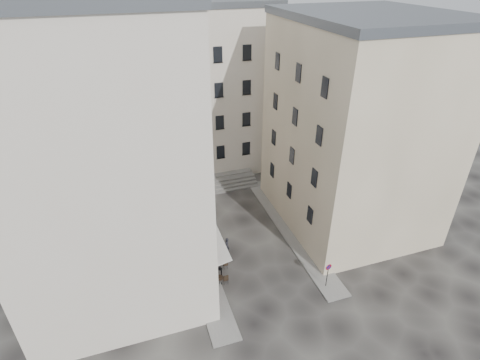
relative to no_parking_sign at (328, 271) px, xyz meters
name	(u,v)px	position (x,y,z in m)	size (l,w,h in m)	color
ground	(255,260)	(-4.13, 4.52, -1.63)	(90.00, 90.00, 0.00)	black
sidewalk_left	(193,241)	(-8.63, 8.52, -1.57)	(2.00, 22.00, 0.12)	slate
sidewalk_right	(289,228)	(0.37, 7.52, -1.57)	(2.00, 18.00, 0.12)	slate
building_left	(102,153)	(-14.63, 7.52, 8.68)	(12.20, 16.20, 20.60)	beige
building_right	(356,127)	(6.37, 8.02, 7.68)	(12.20, 14.20, 18.60)	tan
building_back	(190,90)	(-5.13, 23.52, 7.68)	(18.20, 10.20, 18.60)	beige
cafe_storefront	(202,246)	(-8.45, 5.52, 0.25)	(1.74, 7.30, 3.50)	#44090B
stone_steps	(216,184)	(-4.13, 17.09, -1.23)	(9.00, 3.15, 0.80)	#5B5956
bollard_near	(221,272)	(-7.38, 3.52, -1.11)	(0.12, 0.12, 0.98)	black
bollard_mid	(210,245)	(-7.38, 7.02, -1.11)	(0.12, 0.12, 0.98)	black
bollard_far	(201,222)	(-7.38, 10.52, -1.11)	(0.12, 0.12, 0.98)	black
no_parking_sign	(328,271)	(0.00, 0.00, 0.00)	(0.52, 0.13, 2.30)	black
bistro_table_a	(219,280)	(-7.73, 2.84, -1.16)	(1.32, 0.62, 0.93)	black
bistro_table_b	(220,265)	(-7.26, 4.44, -1.17)	(1.28, 0.60, 0.90)	black
bistro_table_c	(208,249)	(-7.66, 6.65, -1.21)	(1.17, 0.55, 0.82)	black
bistro_table_d	(212,240)	(-7.03, 7.73, -1.16)	(1.31, 0.62, 0.92)	black
bistro_table_e	(211,235)	(-6.93, 8.48, -1.19)	(1.22, 0.57, 0.86)	black
pedestrian	(227,246)	(-6.15, 6.20, -0.85)	(0.57, 0.37, 1.56)	black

